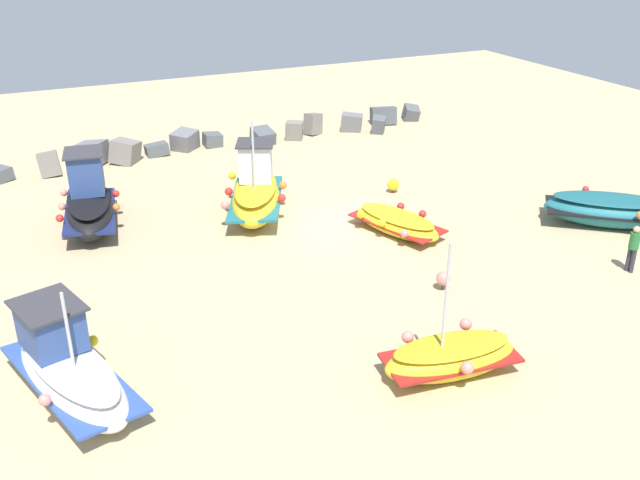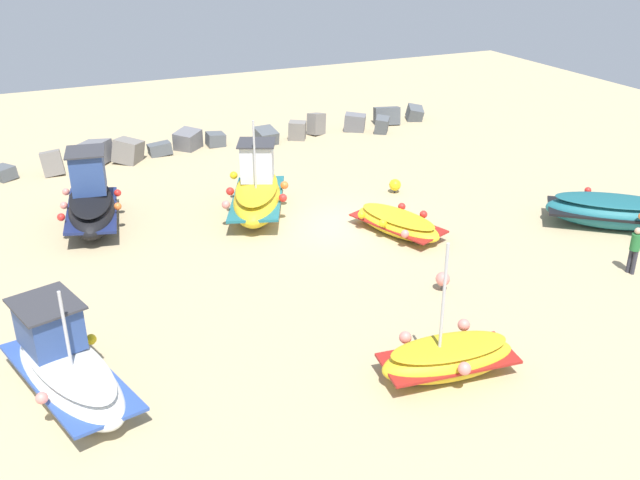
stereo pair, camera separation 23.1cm
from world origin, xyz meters
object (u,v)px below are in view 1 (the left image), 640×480
Objects in this scene: fishing_boat_4 at (89,203)px; mooring_buoy_1 at (443,278)px; fishing_boat_1 at (397,223)px; fishing_boat_2 at (610,210)px; person_walking at (634,246)px; fishing_boat_0 at (68,368)px; fishing_boat_3 at (451,357)px; mooring_buoy_0 at (393,185)px; fishing_boat_5 at (256,193)px.

mooring_buoy_1 is (9.06, -9.71, -0.52)m from fishing_boat_4.
fishing_boat_1 reaches higher than mooring_buoy_1.
mooring_buoy_1 is (-8.47, -1.59, -0.22)m from fishing_boat_2.
person_walking reaches higher than mooring_buoy_1.
fishing_boat_0 is 1.06× the size of fishing_boat_2.
fishing_boat_0 is 3.19× the size of person_walking.
fishing_boat_3 reaches higher than fishing_boat_4.
mooring_buoy_0 is at bearing 69.96° from mooring_buoy_1.
fishing_boat_5 is at bearing 27.96° from fishing_boat_1.
person_walking is (5.30, -5.91, 0.53)m from fishing_boat_1.
fishing_boat_3 is 6.30× the size of mooring_buoy_0.
fishing_boat_0 is 1.00× the size of fishing_boat_5.
fishing_boat_3 is at bearing -114.10° from mooring_buoy_0.
fishing_boat_0 reaches higher than mooring_buoy_1.
fishing_boat_4 reaches higher than fishing_boat_1.
fishing_boat_2 is 12.10m from fishing_boat_3.
fishing_boat_3 is at bearing -152.22° from fishing_boat_5.
fishing_boat_3 is 0.76× the size of fishing_boat_4.
mooring_buoy_1 is (-2.91, -7.98, 0.05)m from mooring_buoy_0.
fishing_boat_3 reaches higher than person_walking.
fishing_boat_2 is 19.32m from fishing_boat_4.
mooring_buoy_1 is at bearing -103.17° from fishing_boat_0.
person_walking is at bearing -156.29° from fishing_boat_1.
fishing_boat_3 is (-10.83, -5.39, -0.11)m from fishing_boat_2.
fishing_boat_5 is 6.02m from mooring_buoy_0.
fishing_boat_2 is at bearing -128.37° from fishing_boat_1.
fishing_boat_0 is 1.04× the size of fishing_boat_4.
fishing_boat_5 reaches higher than fishing_boat_4.
fishing_boat_4 is 0.96× the size of fishing_boat_5.
mooring_buoy_1 reaches higher than mooring_buoy_0.
fishing_boat_2 is at bearing -48.98° from mooring_buoy_0.
fishing_boat_5 is at bearing -58.68° from fishing_boat_0.
fishing_boat_2 is at bearing -99.85° from fishing_boat_0.
person_walking is at bearing -70.81° from mooring_buoy_0.
fishing_boat_5 reaches higher than mooring_buoy_1.
fishing_boat_2 is 1.29× the size of fishing_boat_3.
fishing_boat_2 is (19.62, 2.18, -0.14)m from fishing_boat_0.
person_walking is 6.44m from mooring_buoy_1.
person_walking is (9.31, -9.77, 0.05)m from fishing_boat_5.
mooring_buoy_1 is (3.08, -8.22, -0.49)m from fishing_boat_5.
mooring_buoy_1 is at bearing 49.51° from fishing_boat_2.
fishing_boat_5 is at bearing 100.08° from fishing_boat_3.
person_walking is 2.59× the size of mooring_buoy_1.
fishing_boat_5 is at bearing 110.54° from mooring_buoy_1.
fishing_boat_2 is 13.32m from fishing_boat_5.
fishing_boat_0 is at bearing 161.85° from fishing_boat_5.
mooring_buoy_1 is (11.15, 0.59, -0.35)m from fishing_boat_0.
fishing_boat_0 is 11.95m from fishing_boat_5.
mooring_buoy_0 is 8.49m from mooring_buoy_1.
fishing_boat_4 is 6.16m from fishing_boat_5.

